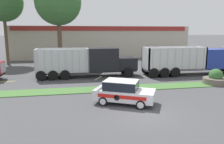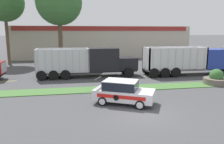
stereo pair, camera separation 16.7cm
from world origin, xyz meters
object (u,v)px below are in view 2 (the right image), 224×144
rally_car (123,92)px  dump_truck_far_right (203,61)px  stone_planter (216,79)px  dump_truck_trail (96,62)px

rally_car → dump_truck_far_right: bearing=37.2°
rally_car → stone_planter: 10.95m
stone_planter → dump_truck_trail: bearing=151.9°
dump_truck_trail → stone_planter: dump_truck_trail is taller
rally_car → stone_planter: (10.18, 4.00, -0.33)m
dump_truck_trail → stone_planter: 12.54m
dump_truck_trail → rally_car: 9.94m
dump_truck_far_right → rally_car: dump_truck_far_right is taller
stone_planter → rally_car: bearing=-158.5°
dump_truck_far_right → rally_car: size_ratio=2.70×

